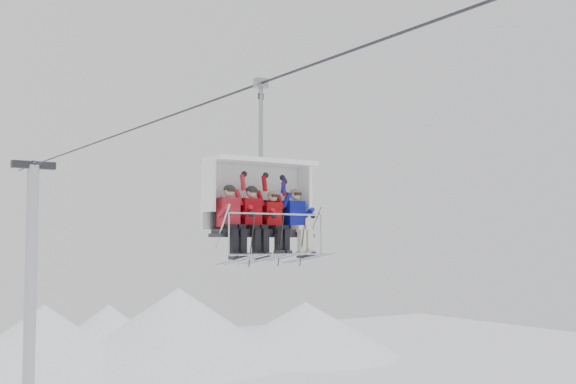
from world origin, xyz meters
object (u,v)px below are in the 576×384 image
chairlift_carrier (258,198)px  skier_center_right (275,221)px  skier_center_left (253,218)px  skier_far_right (297,220)px  skier_far_left (231,218)px  lift_tower_right (30,327)px

chairlift_carrier → skier_center_right: size_ratio=2.36×
skier_center_left → skier_far_right: skier_center_left is taller
skier_far_left → skier_center_right: size_ratio=1.02×
skier_far_left → skier_center_left: size_ratio=1.00×
lift_tower_right → skier_center_right: 21.51m
lift_tower_right → skier_center_left: bearing=-90.8°
lift_tower_right → skier_center_left: (-0.29, -21.04, 4.46)m
chairlift_carrier → skier_far_left: size_ratio=2.32×
skier_center_right → skier_far_right: size_ratio=1.00×
lift_tower_right → skier_far_left: 21.53m
skier_far_right → skier_center_left: bearing=179.9°
lift_tower_right → skier_far_right: (0.87, -21.05, 4.45)m
lift_tower_right → skier_center_right: size_ratio=7.99×
chairlift_carrier → skier_far_right: size_ratio=2.36×
skier_center_left → skier_far_right: (1.16, -0.00, -0.01)m
chairlift_carrier → skier_far_right: chairlift_carrier is taller
skier_far_left → skier_center_left: same height
skier_far_left → skier_far_right: bearing=-0.1°
skier_far_left → chairlift_carrier: bearing=19.8°
chairlift_carrier → skier_far_right: (0.87, -0.31, -0.48)m
chairlift_carrier → lift_tower_right: bearing=90.0°
lift_tower_right → chairlift_carrier: size_ratio=3.38×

